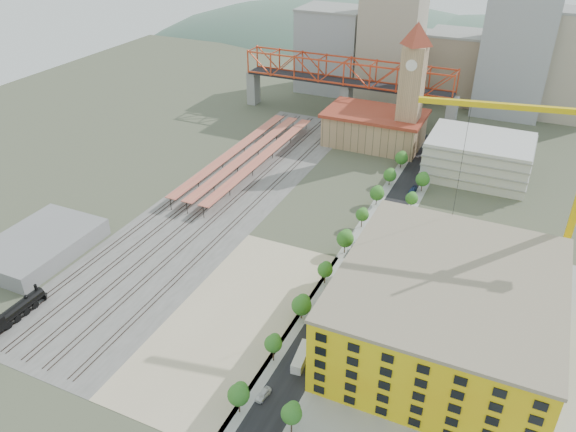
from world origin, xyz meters
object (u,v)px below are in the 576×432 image
at_px(construction_building, 446,311).
at_px(tower_crane, 570,169).
at_px(site_trailer_c, 344,287).
at_px(car_0, 263,395).
at_px(site_trailer_b, 327,314).
at_px(site_trailer_d, 349,278).
at_px(clock_tower, 413,77).
at_px(site_trailer_a, 301,357).
at_px(locomotive, 9,317).

distance_m(construction_building, tower_crane, 42.19).
distance_m(site_trailer_c, car_0, 38.86).
xyz_separation_m(site_trailer_b, car_0, (-3.00, -27.40, -0.47)).
relative_size(site_trailer_b, site_trailer_c, 0.99).
bearing_deg(site_trailer_c, site_trailer_d, 107.95).
bearing_deg(site_trailer_b, site_trailer_d, 91.45).
relative_size(clock_tower, car_0, 12.34).
bearing_deg(site_trailer_c, construction_building, -0.94).
xyz_separation_m(site_trailer_a, car_0, (-3.00, -12.22, -0.45)).
relative_size(construction_building, site_trailer_c, 5.80).
relative_size(clock_tower, site_trailer_a, 6.08).
height_order(clock_tower, site_trailer_d, clock_tower).
relative_size(clock_tower, site_trailer_c, 5.96).
bearing_deg(site_trailer_a, locomotive, -171.59).
distance_m(tower_crane, site_trailer_d, 57.14).
height_order(tower_crane, site_trailer_b, tower_crane).
distance_m(tower_crane, site_trailer_b, 63.33).
height_order(site_trailer_a, site_trailer_b, site_trailer_b).
xyz_separation_m(site_trailer_b, site_trailer_d, (0.00, 15.62, -0.02)).
bearing_deg(site_trailer_d, construction_building, -15.69).
bearing_deg(locomotive, site_trailer_b, 26.22).
bearing_deg(site_trailer_b, site_trailer_a, -88.55).
bearing_deg(locomotive, construction_building, 20.80).
height_order(site_trailer_b, site_trailer_d, site_trailer_b).
height_order(clock_tower, site_trailer_a, clock_tower).
bearing_deg(tower_crane, site_trailer_c, -155.15).
bearing_deg(site_trailer_a, construction_building, 27.84).
bearing_deg(construction_building, site_trailer_c, 161.10).
distance_m(site_trailer_a, site_trailer_d, 30.80).
distance_m(site_trailer_a, car_0, 12.59).
bearing_deg(car_0, site_trailer_c, 93.34).
xyz_separation_m(construction_building, car_0, (-29.00, -29.84, -8.69)).
xyz_separation_m(construction_building, locomotive, (-92.00, -34.94, -7.27)).
bearing_deg(site_trailer_d, locomotive, -132.71).
height_order(site_trailer_a, car_0, site_trailer_a).
distance_m(locomotive, site_trailer_a, 68.24).
distance_m(clock_tower, locomotive, 149.25).
height_order(clock_tower, tower_crane, tower_crane).
bearing_deg(locomotive, clock_tower, 66.74).
bearing_deg(car_0, locomotive, -167.61).
bearing_deg(car_0, tower_crane, 59.28).
xyz_separation_m(tower_crane, site_trailer_a, (-44.00, -46.90, -32.70)).
xyz_separation_m(clock_tower, locomotive, (-58.00, -134.94, -26.56)).
bearing_deg(site_trailer_d, site_trailer_a, -78.81).
bearing_deg(construction_building, car_0, -134.18).
height_order(locomotive, car_0, locomotive).
bearing_deg(site_trailer_a, clock_tower, 87.60).
height_order(site_trailer_b, car_0, site_trailer_b).
bearing_deg(site_trailer_d, site_trailer_c, -78.81).
bearing_deg(clock_tower, construction_building, -71.22).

